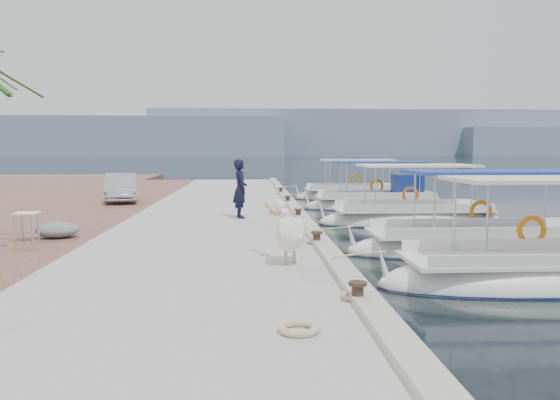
# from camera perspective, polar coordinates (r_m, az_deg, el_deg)

# --- Properties ---
(ground) EXTENTS (400.00, 400.00, 0.00)m
(ground) POSITION_cam_1_polar(r_m,az_deg,el_deg) (16.78, 3.56, -4.29)
(ground) COLOR black
(ground) RESTS_ON ground
(concrete_quay) EXTENTS (6.00, 40.00, 0.50)m
(concrete_quay) POSITION_cam_1_polar(r_m,az_deg,el_deg) (21.60, -5.95, -1.48)
(concrete_quay) COLOR #9E9D98
(concrete_quay) RESTS_ON ground
(quay_curb) EXTENTS (0.44, 40.00, 0.12)m
(quay_curb) POSITION_cam_1_polar(r_m,az_deg,el_deg) (21.61, 1.43, -0.62)
(quay_curb) COLOR #A9A396
(quay_curb) RESTS_ON concrete_quay
(cobblestone_strip) EXTENTS (4.00, 40.00, 0.50)m
(cobblestone_strip) POSITION_cam_1_polar(r_m,az_deg,el_deg) (22.41, -18.83, -1.49)
(cobblestone_strip) COLOR brown
(cobblestone_strip) RESTS_ON ground
(distant_hills) EXTENTS (330.00, 60.00, 18.00)m
(distant_hills) POSITION_cam_1_polar(r_m,az_deg,el_deg) (220.24, 5.07, 6.57)
(distant_hills) COLOR slate
(distant_hills) RESTS_ON ground
(fishing_caique_a) EXTENTS (6.91, 2.21, 2.83)m
(fishing_caique_a) POSITION_cam_1_polar(r_m,az_deg,el_deg) (12.56, 25.66, -7.51)
(fishing_caique_a) COLOR silver
(fishing_caique_a) RESTS_ON ground
(fishing_caique_b) EXTENTS (7.68, 2.25, 2.83)m
(fishing_caique_b) POSITION_cam_1_polar(r_m,az_deg,el_deg) (15.86, 20.67, -4.73)
(fishing_caique_b) COLOR silver
(fishing_caique_b) RESTS_ON ground
(fishing_caique_c) EXTENTS (7.07, 2.45, 2.83)m
(fishing_caique_c) POSITION_cam_1_polar(r_m,az_deg,el_deg) (21.15, 13.54, -2.09)
(fishing_caique_c) COLOR silver
(fishing_caique_c) RESTS_ON ground
(fishing_caique_d) EXTENTS (6.80, 2.21, 2.83)m
(fishing_caique_d) POSITION_cam_1_polar(r_m,az_deg,el_deg) (26.24, 10.15, -0.45)
(fishing_caique_d) COLOR silver
(fishing_caique_d) RESTS_ON ground
(fishing_caique_e) EXTENTS (6.75, 2.21, 2.83)m
(fishing_caique_e) POSITION_cam_1_polar(r_m,az_deg,el_deg) (31.21, 7.74, 0.37)
(fishing_caique_e) COLOR silver
(fishing_caique_e) RESTS_ON ground
(mooring_bollards) EXTENTS (0.28, 20.28, 0.33)m
(mooring_bollards) POSITION_cam_1_polar(r_m,az_deg,el_deg) (18.12, 1.91, -1.35)
(mooring_bollards) COLOR black
(mooring_bollards) RESTS_ON concrete_quay
(pelican) EXTENTS (0.92, 1.59, 1.25)m
(pelican) POSITION_cam_1_polar(r_m,az_deg,el_deg) (10.97, 0.96, -3.36)
(pelican) COLOR tan
(pelican) RESTS_ON concrete_quay
(fisherman) EXTENTS (0.62, 0.81, 1.97)m
(fisherman) POSITION_cam_1_polar(r_m,az_deg,el_deg) (18.28, -4.18, 1.19)
(fisherman) COLOR black
(fisherman) RESTS_ON concrete_quay
(parked_car) EXTENTS (2.02, 3.93, 1.23)m
(parked_car) POSITION_cam_1_polar(r_m,az_deg,el_deg) (25.02, -16.24, 1.26)
(parked_car) COLOR silver
(parked_car) RESTS_ON cobblestone_strip
(tarp_bundle) EXTENTS (1.10, 0.90, 0.40)m
(tarp_bundle) POSITION_cam_1_polar(r_m,az_deg,el_deg) (15.39, -22.24, -2.92)
(tarp_bundle) COLOR slate
(tarp_bundle) RESTS_ON cobblestone_strip
(folding_table) EXTENTS (0.55, 0.55, 0.73)m
(folding_table) POSITION_cam_1_polar(r_m,az_deg,el_deg) (15.00, -24.93, -1.98)
(folding_table) COLOR silver
(folding_table) RESTS_ON cobblestone_strip
(rope_coil) EXTENTS (0.54, 0.54, 0.10)m
(rope_coil) POSITION_cam_1_polar(r_m,az_deg,el_deg) (7.07, 1.95, -13.24)
(rope_coil) COLOR #C6B284
(rope_coil) RESTS_ON concrete_quay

